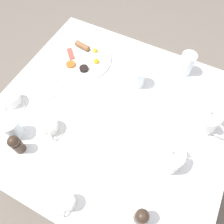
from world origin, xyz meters
TOP-DOWN VIEW (x-y plane):
  - ground_plane at (0.00, 0.00)m, footprint 8.00×8.00m
  - table at (0.00, 0.00)m, footprint 1.05×1.14m
  - breakfast_plate at (-0.24, -0.31)m, footprint 0.32×0.32m
  - teapot_near at (0.11, 0.31)m, footprint 0.12×0.21m
  - teapot_far at (-0.14, 0.40)m, footprint 0.12×0.21m
  - teacup_with_saucer_left at (0.17, -0.47)m, footprint 0.14×0.14m
  - teacup_with_saucer_right at (0.21, -0.22)m, footprint 0.14×0.14m
  - water_glass_tall at (0.29, -0.35)m, footprint 0.08×0.08m
  - water_glass_short at (-0.23, 0.03)m, footprint 0.08×0.08m
  - wine_glass_spare at (-0.42, 0.23)m, footprint 0.08×0.08m
  - creamer_jug at (0.44, 0.03)m, footprint 0.09×0.07m
  - pepper_grinder at (0.35, -0.28)m, footprint 0.05×0.05m
  - salt_grinder at (0.36, 0.30)m, footprint 0.05×0.05m
  - fork_by_plate at (0.05, -0.32)m, footprint 0.18×0.03m
  - knife_by_plate at (0.19, -0.03)m, footprint 0.15×0.16m

SIDE VIEW (x-z plane):
  - ground_plane at x=0.00m, z-range 0.00..0.00m
  - table at x=0.00m, z-range 0.29..1.01m
  - fork_by_plate at x=0.05m, z-range 0.71..0.71m
  - knife_by_plate at x=0.19m, z-range 0.71..0.71m
  - breakfast_plate at x=-0.24m, z-range 0.70..0.74m
  - teacup_with_saucer_left at x=0.17m, z-range 0.71..0.77m
  - teacup_with_saucer_right at x=0.21m, z-range 0.71..0.77m
  - creamer_jug at x=0.44m, z-range 0.71..0.78m
  - water_glass_tall at x=0.29m, z-range 0.71..0.81m
  - water_glass_short at x=-0.23m, z-range 0.71..0.82m
  - teapot_near at x=0.11m, z-range 0.70..0.83m
  - teapot_far at x=-0.14m, z-range 0.70..0.83m
  - pepper_grinder at x=0.35m, z-range 0.71..0.83m
  - salt_grinder at x=0.36m, z-range 0.71..0.83m
  - wine_glass_spare at x=-0.42m, z-range 0.71..0.84m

